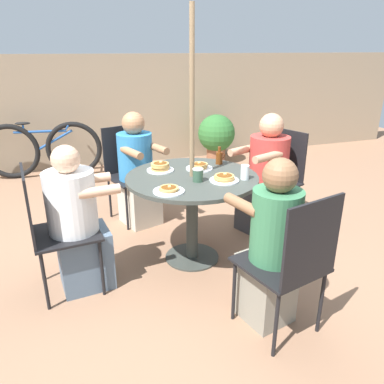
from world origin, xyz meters
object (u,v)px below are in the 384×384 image
Objects in this scene: diner_west at (271,249)px; coffee_cup at (198,175)px; patio_table at (192,191)px; pancake_plate_d at (160,167)px; patio_chair_east at (129,167)px; patio_chair_west at (293,259)px; potted_shrub at (216,135)px; pancake_plate_b at (199,167)px; diner_north at (265,179)px; patio_chair_north at (278,173)px; diner_south at (78,226)px; diner_east at (137,174)px; syrup_bottle at (219,157)px; drinking_glass_a at (245,172)px; bicycle at (43,150)px; pancake_plate_c at (169,190)px; patio_chair_south at (50,225)px; pancake_plate_a at (224,178)px.

diner_west is 0.84m from coffee_cup.
patio_table is 0.34m from pancake_plate_d.
patio_chair_east is at bearing 92.33° from diner_west.
patio_chair_east is at bearing 92.14° from patio_chair_west.
diner_west is at bearing -107.49° from potted_shrub.
coffee_cup is (-0.12, -0.29, 0.03)m from pancake_plate_b.
diner_north is 5.10× the size of pancake_plate_b.
diner_south reaches higher than patio_chair_north.
diner_east is (-0.28, 0.88, -0.10)m from patio_table.
diner_west reaches higher than syrup_bottle.
coffee_cup is 0.90× the size of drinking_glass_a.
patio_chair_east is 1.95m from bicycle.
pancake_plate_c is 1.99× the size of drinking_glass_a.
patio_table is 0.46m from drinking_glass_a.
patio_chair_west reaches higher than bicycle.
syrup_bottle is (0.34, 0.24, 0.19)m from patio_table.
patio_chair_south is 0.19m from diner_south.
patio_chair_north and patio_chair_west have the same top height.
diner_north is 0.80m from pancake_plate_b.
patio_chair_north is 1.53m from patio_chair_east.
patio_chair_west is at bearing -97.12° from drinking_glass_a.
drinking_glass_a is at bearing 102.87° from diner_east.
diner_north is (0.86, 0.31, -0.10)m from patio_table.
pancake_plate_b is (0.40, -0.72, 0.25)m from diner_east.
patio_chair_south is at bearing -173.80° from patio_table.
patio_chair_west is 6.20× the size of syrup_bottle.
diner_south reaches higher than patio_chair_west.
patio_table is 1.11m from patio_chair_east.
diner_east reaches higher than patio_chair_east.
bicycle is (-0.90, 1.72, -0.16)m from patio_chair_east.
pancake_plate_c is 2.22× the size of coffee_cup.
diner_west is at bearing -51.77° from pancake_plate_c.
diner_north is 2.01m from patio_chair_south.
diner_east reaches higher than bicycle.
patio_chair_east is at bearing 98.60° from pancake_plate_d.
drinking_glass_a reaches higher than pancake_plate_a.
diner_south reaches higher than bicycle.
coffee_cup is (-0.21, 0.76, 0.28)m from diner_west.
diner_east is at bearing 43.80° from diner_north.
coffee_cup is (-0.25, 0.94, 0.26)m from patio_chair_west.
patio_table is at bearing 149.68° from drinking_glass_a.
drinking_glass_a reaches higher than coffee_cup.
bicycle is (-0.95, 3.06, -0.38)m from pancake_plate_c.
patio_chair_north is 6.20× the size of syrup_bottle.
pancake_plate_b is 2.80m from potted_shrub.
pancake_plate_b is 1.00× the size of pancake_plate_d.
patio_chair_south is at bearing -90.00° from diner_south.
pancake_plate_a is at bearing -45.61° from pancake_plate_d.
patio_chair_north is 1.00× the size of patio_chair_west.
diner_east is at bearing 105.43° from coffee_cup.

